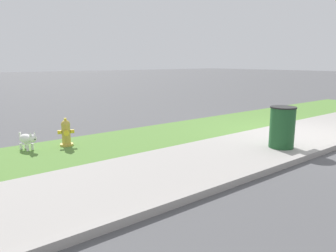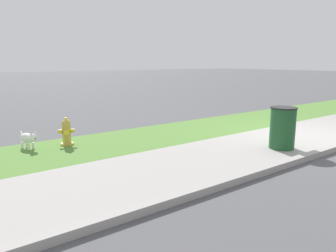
{
  "view_description": "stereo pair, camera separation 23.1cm",
  "coord_description": "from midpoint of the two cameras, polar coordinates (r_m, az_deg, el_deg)",
  "views": [
    {
      "loc": [
        -8.15,
        -4.47,
        1.94
      ],
      "look_at": [
        -3.26,
        1.59,
        0.4
      ],
      "focal_mm": 35.0,
      "sensor_mm": 36.0,
      "label": 1
    },
    {
      "loc": [
        -7.97,
        -4.61,
        1.94
      ],
      "look_at": [
        -3.26,
        1.59,
        0.4
      ],
      "focal_mm": 35.0,
      "sensor_mm": 36.0,
      "label": 2
    }
  ],
  "objects": [
    {
      "name": "ground_plane",
      "position": [
        9.45,
        21.23,
        -1.43
      ],
      "size": [
        120.0,
        120.0,
        0.0
      ],
      "primitive_type": "plane",
      "color": "#515154"
    },
    {
      "name": "sidewalk_pavement",
      "position": [
        9.45,
        21.23,
        -1.4
      ],
      "size": [
        18.0,
        2.38,
        0.01
      ],
      "primitive_type": "cube",
      "color": "#9E9993",
      "rests_on": "ground"
    },
    {
      "name": "grass_verge",
      "position": [
        10.79,
        10.35,
        0.66
      ],
      "size": [
        18.0,
        2.35,
        0.01
      ],
      "primitive_type": "cube",
      "color": "#568438",
      "rests_on": "ground"
    },
    {
      "name": "fire_hydrant_at_driveway",
      "position": [
        8.0,
        -18.13,
        -1.14
      ],
      "size": [
        0.38,
        0.36,
        0.66
      ],
      "rotation": [
        0.0,
        0.0,
        2.81
      ],
      "color": "gold",
      "rests_on": "ground"
    },
    {
      "name": "small_white_dog",
      "position": [
        7.95,
        -24.05,
        -2.11
      ],
      "size": [
        0.32,
        0.55,
        0.44
      ],
      "rotation": [
        0.0,
        0.0,
        5.02
      ],
      "color": "white",
      "rests_on": "ground"
    },
    {
      "name": "trash_bin",
      "position": [
        7.8,
        18.47,
        -0.24
      ],
      "size": [
        0.58,
        0.58,
        0.95
      ],
      "color": "#1E5128",
      "rests_on": "ground"
    }
  ]
}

